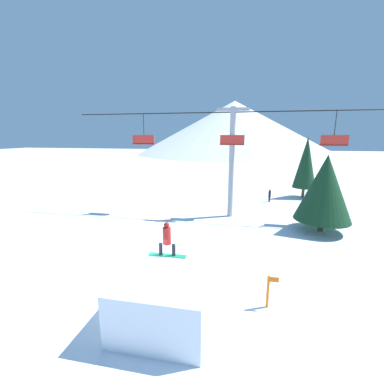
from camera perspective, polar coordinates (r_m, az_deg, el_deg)
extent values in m
plane|color=white|center=(11.10, -12.34, -22.54)|extent=(220.00, 220.00, 0.00)
cone|color=silver|center=(95.37, 9.30, 13.94)|extent=(68.29, 68.29, 18.19)
cube|color=white|center=(9.53, -5.93, -22.25)|extent=(3.01, 3.24, 1.79)
cube|color=silver|center=(10.40, -3.41, -13.52)|extent=(3.01, 0.10, 0.06)
cube|color=#1E9E6B|center=(10.20, -5.52, -13.81)|extent=(1.48, 0.26, 0.03)
cylinder|color=black|center=(10.17, -6.98, -12.42)|extent=(0.14, 0.14, 0.45)
cylinder|color=black|center=(10.03, -4.09, -12.73)|extent=(0.14, 0.14, 0.45)
cylinder|color=red|center=(9.88, -5.61, -9.67)|extent=(0.31, 0.31, 0.65)
sphere|color=maroon|center=(9.72, -5.67, -7.32)|extent=(0.21, 0.21, 0.21)
cylinder|color=#9E9EA3|center=(20.03, 8.77, 6.23)|extent=(0.41, 0.41, 8.39)
cube|color=#9E9EA3|center=(20.01, 9.16, 17.69)|extent=(2.40, 0.24, 0.24)
cylinder|color=black|center=(19.99, 9.14, 17.12)|extent=(24.80, 0.08, 0.08)
cylinder|color=#28282D|center=(21.43, -10.66, 13.60)|extent=(0.06, 0.06, 2.34)
cube|color=red|center=(21.43, -10.54, 10.47)|extent=(1.80, 0.44, 0.08)
cube|color=red|center=(21.26, -10.76, 11.39)|extent=(1.80, 0.08, 0.70)
cylinder|color=#28282D|center=(19.93, 9.02, 13.76)|extent=(0.06, 0.06, 2.34)
cube|color=red|center=(19.93, 8.90, 10.40)|extent=(1.80, 0.44, 0.08)
cube|color=red|center=(19.74, 8.91, 11.40)|extent=(1.80, 0.08, 0.70)
cylinder|color=#28282D|center=(20.82, 29.19, 12.32)|extent=(0.06, 0.06, 2.34)
cube|color=red|center=(20.83, 28.85, 9.11)|extent=(1.80, 0.44, 0.08)
cube|color=red|center=(20.65, 29.10, 10.05)|extent=(1.80, 0.08, 0.70)
cylinder|color=#4C3823|center=(19.46, 26.65, -6.61)|extent=(0.37, 0.37, 0.80)
cone|color=#14381E|center=(18.84, 27.41, 0.84)|extent=(3.58, 3.58, 4.35)
cylinder|color=#4C3823|center=(29.03, 23.44, -0.09)|extent=(0.29, 0.29, 1.06)
cone|color=#14381E|center=(28.58, 23.97, 6.01)|extent=(2.28, 2.28, 5.17)
cylinder|color=orange|center=(10.59, 16.49, -20.48)|extent=(0.10, 0.10, 1.28)
cube|color=orange|center=(10.34, 17.72, -18.04)|extent=(0.36, 0.02, 0.20)
cylinder|color=black|center=(26.05, 16.80, -1.62)|extent=(0.17, 0.17, 0.45)
cylinder|color=black|center=(25.93, 16.87, -0.49)|extent=(0.24, 0.24, 0.60)
sphere|color=#232328|center=(25.85, 16.93, 0.35)|extent=(0.18, 0.18, 0.18)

